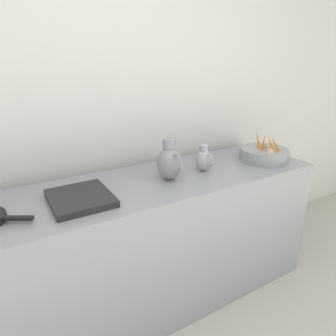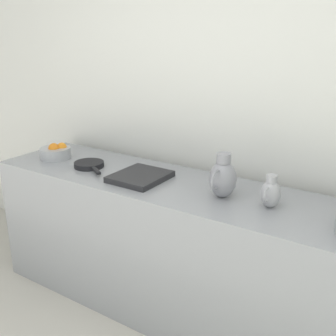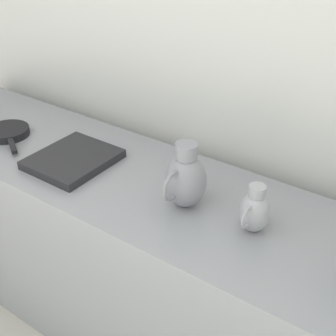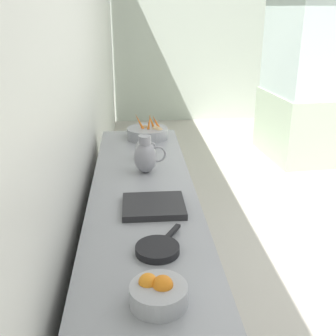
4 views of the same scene
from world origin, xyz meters
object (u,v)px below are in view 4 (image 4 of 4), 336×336
object	(u,v)px
metal_pitcher_tall	(146,156)
metal_pitcher_short	(143,148)
glass_block_booth	(325,78)
orange_bowl	(158,293)
vegetable_colander	(148,133)
skillet_on_counter	(158,249)

from	to	relation	value
metal_pitcher_tall	metal_pitcher_short	size ratio (longest dim) A/B	1.42
metal_pitcher_tall	glass_block_booth	bearing A→B (deg)	47.88
orange_bowl	glass_block_booth	world-z (taller)	glass_block_booth
metal_pitcher_tall	orange_bowl	bearing A→B (deg)	-90.03
metal_pitcher_tall	metal_pitcher_short	bearing A→B (deg)	92.65
vegetable_colander	glass_block_booth	xyz separation A→B (m)	(2.42, 1.94, 0.12)
vegetable_colander	metal_pitcher_tall	bearing A→B (deg)	-92.98
skillet_on_counter	glass_block_booth	world-z (taller)	glass_block_booth
orange_bowl	skillet_on_counter	distance (m)	0.35
vegetable_colander	orange_bowl	bearing A→B (deg)	-91.12
vegetable_colander	metal_pitcher_short	xyz separation A→B (m)	(-0.05, -0.51, 0.03)
skillet_on_counter	glass_block_booth	size ratio (longest dim) A/B	0.14
metal_pitcher_short	glass_block_booth	distance (m)	3.48
metal_pitcher_short	glass_block_booth	xyz separation A→B (m)	(2.47, 2.45, 0.09)
metal_pitcher_tall	metal_pitcher_short	world-z (taller)	metal_pitcher_tall
metal_pitcher_tall	skillet_on_counter	size ratio (longest dim) A/B	0.83
vegetable_colander	metal_pitcher_short	world-z (taller)	vegetable_colander
orange_bowl	metal_pitcher_short	world-z (taller)	metal_pitcher_short
metal_pitcher_short	metal_pitcher_tall	bearing A→B (deg)	-87.35
metal_pitcher_short	skillet_on_counter	world-z (taller)	metal_pitcher_short
vegetable_colander	metal_pitcher_tall	xyz separation A→B (m)	(-0.04, -0.78, 0.07)
metal_pitcher_short	glass_block_booth	world-z (taller)	glass_block_booth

